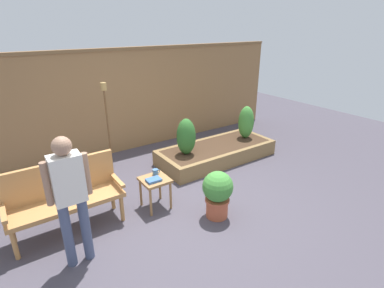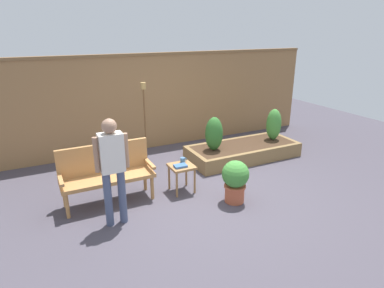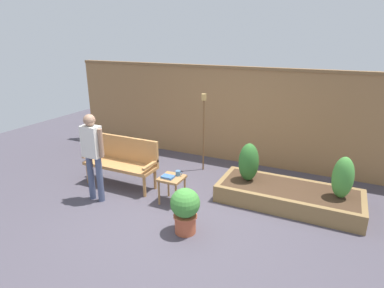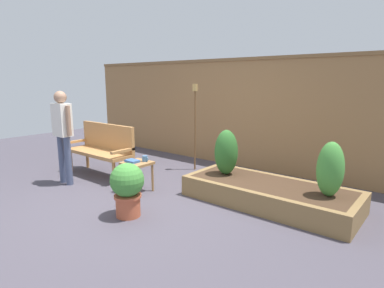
# 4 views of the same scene
# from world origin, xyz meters

# --- Properties ---
(ground_plane) EXTENTS (14.00, 14.00, 0.00)m
(ground_plane) POSITION_xyz_m (0.00, 0.00, 0.00)
(ground_plane) COLOR #47424C
(fence_back) EXTENTS (8.40, 0.14, 2.16)m
(fence_back) POSITION_xyz_m (0.00, 2.60, 1.09)
(fence_back) COLOR olive
(fence_back) RESTS_ON ground_plane
(garden_bench) EXTENTS (1.44, 0.48, 0.94)m
(garden_bench) POSITION_xyz_m (-1.53, 0.46, 0.54)
(garden_bench) COLOR #B77F47
(garden_bench) RESTS_ON ground_plane
(side_table) EXTENTS (0.40, 0.40, 0.48)m
(side_table) POSITION_xyz_m (-0.32, 0.22, 0.40)
(side_table) COLOR #9E7042
(side_table) RESTS_ON ground_plane
(cup_on_table) EXTENTS (0.12, 0.08, 0.09)m
(cup_on_table) POSITION_xyz_m (-0.25, 0.32, 0.53)
(cup_on_table) COLOR teal
(cup_on_table) RESTS_ON side_table
(book_on_table) EXTENTS (0.21, 0.15, 0.04)m
(book_on_table) POSITION_xyz_m (-0.36, 0.17, 0.50)
(book_on_table) COLOR #38609E
(book_on_table) RESTS_ON side_table
(potted_boxwood) EXTENTS (0.44, 0.44, 0.70)m
(potted_boxwood) POSITION_xyz_m (0.29, -0.49, 0.40)
(potted_boxwood) COLOR #B75638
(potted_boxwood) RESTS_ON ground_plane
(raised_planter_bed) EXTENTS (2.40, 1.00, 0.30)m
(raised_planter_bed) POSITION_xyz_m (1.52, 1.04, 0.15)
(raised_planter_bed) COLOR olive
(raised_planter_bed) RESTS_ON ground_plane
(shrub_near_bench) EXTENTS (0.36, 0.36, 0.69)m
(shrub_near_bench) POSITION_xyz_m (0.79, 1.05, 0.65)
(shrub_near_bench) COLOR brown
(shrub_near_bench) RESTS_ON raised_planter_bed
(shrub_far_corner) EXTENTS (0.33, 0.33, 0.70)m
(shrub_far_corner) POSITION_xyz_m (2.32, 1.05, 0.65)
(shrub_far_corner) COLOR brown
(shrub_far_corner) RESTS_ON raised_planter_bed
(tiki_torch) EXTENTS (0.10, 0.10, 1.66)m
(tiki_torch) POSITION_xyz_m (-0.41, 1.79, 1.14)
(tiki_torch) COLOR brown
(tiki_torch) RESTS_ON ground_plane
(person_by_bench) EXTENTS (0.47, 0.20, 1.56)m
(person_by_bench) POSITION_xyz_m (-1.57, -0.27, 0.93)
(person_by_bench) COLOR #475170
(person_by_bench) RESTS_ON ground_plane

